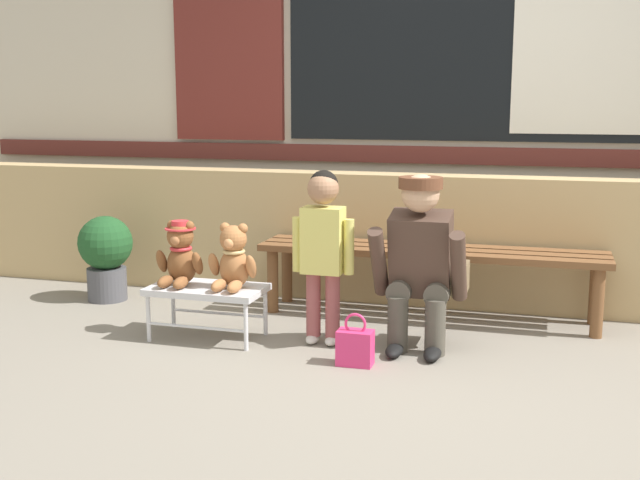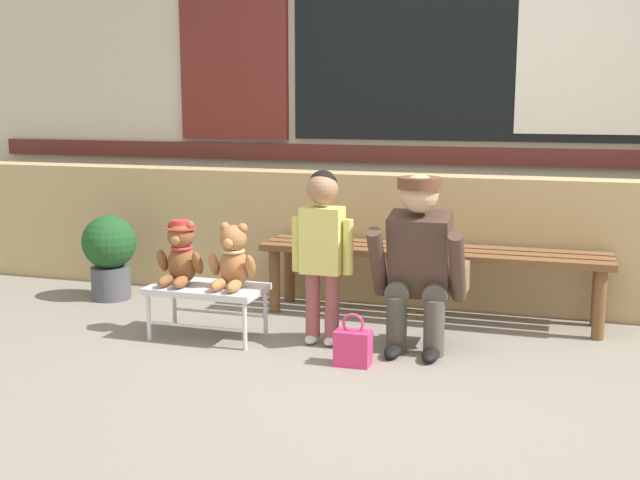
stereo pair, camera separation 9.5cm
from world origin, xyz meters
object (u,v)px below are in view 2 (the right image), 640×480
(adult_crouching, at_px, (421,262))
(handbag_on_ground, at_px, (353,347))
(wooden_bench_long, at_px, (432,259))
(teddy_bear_plain, at_px, (233,259))
(child_standing, at_px, (322,238))
(potted_plant, at_px, (110,252))
(teddy_bear_with_hat, at_px, (181,254))
(small_display_bench, at_px, (207,292))

(adult_crouching, distance_m, handbag_on_ground, 0.59)
(wooden_bench_long, bearing_deg, teddy_bear_plain, -141.75)
(child_standing, relative_size, handbag_on_ground, 3.52)
(wooden_bench_long, relative_size, potted_plant, 3.68)
(child_standing, bearing_deg, teddy_bear_with_hat, -173.66)
(wooden_bench_long, relative_size, child_standing, 2.19)
(small_display_bench, xyz_separation_m, handbag_on_ground, (0.91, -0.21, -0.17))
(teddy_bear_plain, bearing_deg, small_display_bench, -179.49)
(small_display_bench, relative_size, adult_crouching, 0.67)
(adult_crouching, relative_size, handbag_on_ground, 3.49)
(teddy_bear_plain, height_order, child_standing, child_standing)
(small_display_bench, height_order, potted_plant, potted_plant)
(wooden_bench_long, bearing_deg, potted_plant, -175.58)
(teddy_bear_with_hat, height_order, handbag_on_ground, teddy_bear_with_hat)
(teddy_bear_with_hat, relative_size, teddy_bear_plain, 1.00)
(teddy_bear_with_hat, height_order, potted_plant, teddy_bear_with_hat)
(teddy_bear_with_hat, bearing_deg, potted_plant, 144.67)
(wooden_bench_long, height_order, small_display_bench, wooden_bench_long)
(small_display_bench, relative_size, teddy_bear_plain, 1.76)
(teddy_bear_with_hat, height_order, teddy_bear_plain, same)
(child_standing, height_order, handbag_on_ground, child_standing)
(adult_crouching, bearing_deg, handbag_on_ground, -127.54)
(adult_crouching, distance_m, potted_plant, 2.24)
(potted_plant, bearing_deg, teddy_bear_plain, -27.26)
(handbag_on_ground, bearing_deg, small_display_bench, 166.98)
(handbag_on_ground, bearing_deg, child_standing, 130.42)
(child_standing, height_order, adult_crouching, child_standing)
(child_standing, relative_size, adult_crouching, 1.01)
(adult_crouching, bearing_deg, wooden_bench_long, 94.37)
(teddy_bear_with_hat, height_order, child_standing, child_standing)
(small_display_bench, xyz_separation_m, teddy_bear_plain, (0.16, 0.00, 0.20))
(small_display_bench, bearing_deg, adult_crouching, 7.14)
(teddy_bear_plain, distance_m, child_standing, 0.51)
(child_standing, distance_m, adult_crouching, 0.55)
(small_display_bench, xyz_separation_m, teddy_bear_with_hat, (-0.16, 0.00, 0.21))
(teddy_bear_with_hat, bearing_deg, small_display_bench, -0.77)
(wooden_bench_long, xyz_separation_m, teddy_bear_with_hat, (-1.29, -0.77, 0.10))
(handbag_on_ground, distance_m, potted_plant, 2.09)
(small_display_bench, height_order, teddy_bear_with_hat, teddy_bear_with_hat)
(teddy_bear_with_hat, relative_size, handbag_on_ground, 1.34)
(small_display_bench, height_order, child_standing, child_standing)
(adult_crouching, bearing_deg, teddy_bear_plain, -171.83)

